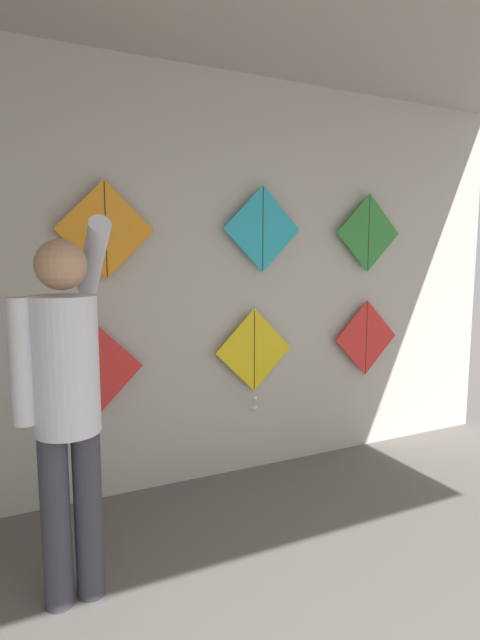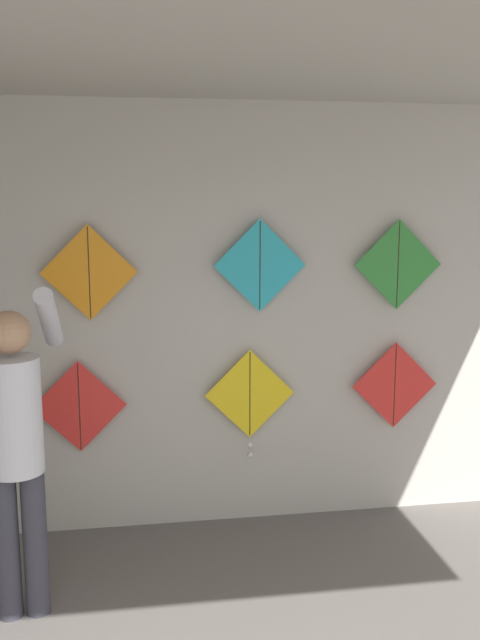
% 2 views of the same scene
% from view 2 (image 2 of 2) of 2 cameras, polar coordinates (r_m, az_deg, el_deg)
% --- Properties ---
extents(back_panel, '(5.68, 0.06, 2.80)m').
position_cam_2_polar(back_panel, '(4.67, -6.15, -0.08)').
color(back_panel, '#BCB7AD').
rests_on(back_panel, ground).
extents(ceiling_slab, '(5.68, 4.30, 0.04)m').
position_cam_2_polar(ceiling_slab, '(2.88, -4.78, 21.95)').
color(ceiling_slab, '#A8A399').
extents(shopkeeper, '(0.45, 0.63, 1.76)m').
position_cam_2_polar(shopkeeper, '(3.88, -17.53, -8.90)').
color(shopkeeper, '#383842').
rests_on(shopkeeper, ground).
extents(kite_1, '(0.60, 0.01, 0.60)m').
position_cam_2_polar(kite_1, '(4.72, -12.74, -6.76)').
color(kite_1, red).
extents(kite_2, '(0.60, 0.04, 0.74)m').
position_cam_2_polar(kite_2, '(4.77, 0.79, -6.21)').
color(kite_2, yellow).
extents(kite_3, '(0.60, 0.01, 0.60)m').
position_cam_2_polar(kite_3, '(5.02, 12.27, -5.12)').
color(kite_3, red).
extents(kite_5, '(0.60, 0.01, 0.60)m').
position_cam_2_polar(kite_5, '(4.54, -11.98, 3.73)').
color(kite_5, orange).
extents(kite_6, '(0.60, 0.01, 0.60)m').
position_cam_2_polar(kite_6, '(4.61, 1.60, 4.38)').
color(kite_6, '#28B2C6').
extents(kite_7, '(0.60, 0.01, 0.60)m').
position_cam_2_polar(kite_7, '(4.86, 12.52, 4.34)').
color(kite_7, '#338C38').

